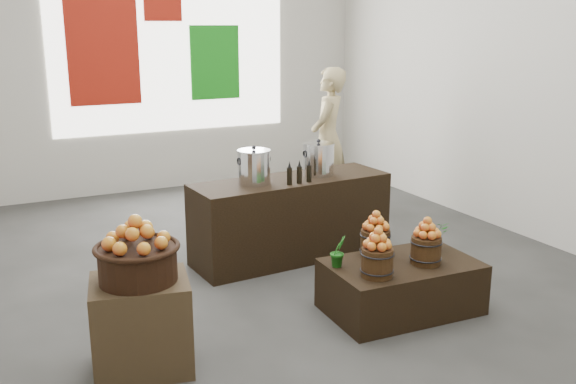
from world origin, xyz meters
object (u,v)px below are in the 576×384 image
wicker_basket (138,264)px  stock_pot_left (254,168)px  counter (291,218)px  crate (142,325)px  shopper (328,138)px  display_table (401,286)px  stock_pot_center (318,160)px

wicker_basket → stock_pot_left: size_ratio=1.67×
counter → stock_pot_left: stock_pot_left is taller
wicker_basket → counter: 2.34m
wicker_basket → counter: (1.82, 1.44, -0.34)m
wicker_basket → counter: bearing=38.4°
crate → shopper: shopper is taller
display_table → shopper: size_ratio=0.68×
stock_pot_left → shopper: bearing=42.0°
counter → stock_pot_left: (-0.39, -0.03, 0.54)m
stock_pot_center → crate: bearing=-145.5°
shopper → crate: bearing=-1.1°
display_table → wicker_basket: bearing=-178.4°
display_table → crate: bearing=-178.4°
wicker_basket → stock_pot_center: (2.12, 1.46, 0.20)m
stock_pot_left → stock_pot_center: (0.70, 0.05, 0.00)m
wicker_basket → shopper: 4.19m
counter → stock_pot_center: (0.31, 0.02, 0.54)m
stock_pot_left → counter: bearing=3.8°
display_table → stock_pot_left: bearing=115.9°
wicker_basket → display_table: wicker_basket is taller
display_table → stock_pot_center: (0.07, 1.49, 0.73)m
display_table → stock_pot_left: size_ratio=3.93×
display_table → counter: 1.50m
shopper → stock_pot_center: bearing=12.4°
display_table → shopper: shopper is taller
crate → stock_pot_center: 2.65m
counter → display_table: bearing=-84.8°
crate → shopper: bearing=43.3°
wicker_basket → shopper: size_ratio=0.29×
display_table → stock_pot_left: stock_pot_left is taller
stock_pot_center → shopper: bearing=56.8°
stock_pot_center → counter: bearing=-176.2°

